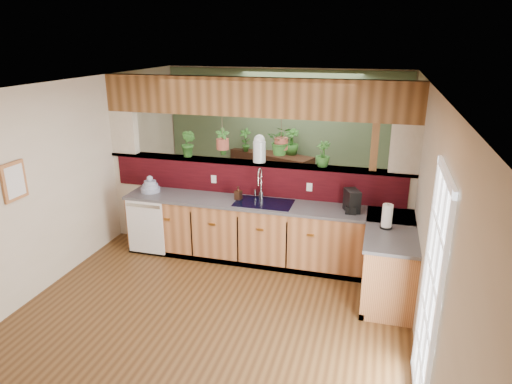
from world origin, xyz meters
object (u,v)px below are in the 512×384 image
(soap_dispenser, at_px, (238,193))
(paper_towel, at_px, (387,217))
(faucet, at_px, (260,182))
(glass_jar, at_px, (259,148))
(shelving_console, at_px, (271,181))
(dish_stack, at_px, (150,187))
(coffee_maker, at_px, (352,202))

(soap_dispenser, bearing_deg, paper_towel, -13.90)
(paper_towel, bearing_deg, soap_dispenser, 166.10)
(faucet, xyz_separation_m, glass_jar, (-0.07, 0.22, 0.44))
(glass_jar, relative_size, shelving_console, 0.25)
(soap_dispenser, bearing_deg, dish_stack, -179.07)
(glass_jar, bearing_deg, dish_stack, -167.74)
(dish_stack, height_order, soap_dispenser, dish_stack)
(faucet, distance_m, dish_stack, 1.70)
(soap_dispenser, distance_m, paper_towel, 2.13)
(soap_dispenser, relative_size, coffee_maker, 0.65)
(faucet, bearing_deg, dish_stack, -175.57)
(dish_stack, height_order, coffee_maker, coffee_maker)
(shelving_console, bearing_deg, soap_dispenser, -67.14)
(coffee_maker, xyz_separation_m, glass_jar, (-1.39, 0.39, 0.56))
(coffee_maker, height_order, shelving_console, coffee_maker)
(dish_stack, xyz_separation_m, glass_jar, (1.61, 0.35, 0.62))
(faucet, distance_m, coffee_maker, 1.33)
(soap_dispenser, distance_m, shelving_console, 2.28)
(soap_dispenser, bearing_deg, glass_jar, 55.57)
(faucet, height_order, paper_towel, faucet)
(faucet, bearing_deg, paper_towel, -19.29)
(paper_towel, distance_m, glass_jar, 2.10)
(soap_dispenser, bearing_deg, faucet, 20.09)
(soap_dispenser, xyz_separation_m, coffee_maker, (1.61, -0.06, 0.04))
(paper_towel, height_order, glass_jar, glass_jar)
(coffee_maker, distance_m, glass_jar, 1.54)
(paper_towel, bearing_deg, coffee_maker, 135.23)
(dish_stack, bearing_deg, shelving_console, 59.20)
(glass_jar, distance_m, shelving_console, 2.21)
(soap_dispenser, height_order, coffee_maker, coffee_maker)
(glass_jar, bearing_deg, coffee_maker, -15.66)
(glass_jar, bearing_deg, shelving_console, 98.15)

